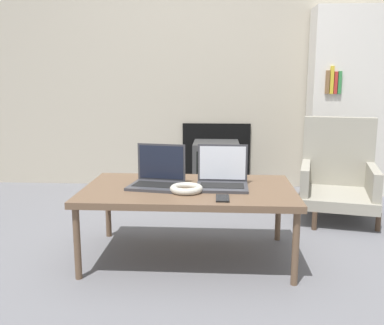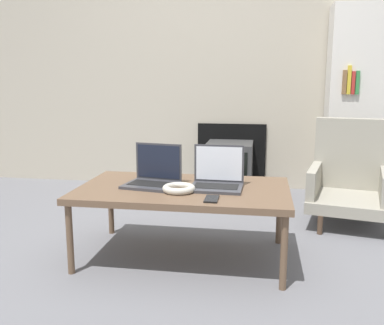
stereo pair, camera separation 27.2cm
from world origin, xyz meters
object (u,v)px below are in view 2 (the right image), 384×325
(phone, at_px, (212,199))
(armchair, at_px, (349,177))
(headphones, at_px, (179,188))
(laptop_left, at_px, (154,176))
(laptop_right, at_px, (217,179))
(tv, at_px, (229,168))

(phone, distance_m, armchair, 1.44)
(headphones, xyz_separation_m, phone, (0.20, -0.13, -0.01))
(laptop_left, relative_size, headphones, 1.81)
(laptop_right, bearing_deg, laptop_left, -178.44)
(tv, bearing_deg, headphones, -95.42)
(headphones, height_order, armchair, armchair)
(headphones, xyz_separation_m, tv, (0.15, 1.63, -0.21))
(tv, bearing_deg, laptop_right, -88.39)
(laptop_right, bearing_deg, armchair, 45.27)
(laptop_left, height_order, tv, laptop_left)
(laptop_right, height_order, tv, laptop_right)
(laptop_left, xyz_separation_m, armchair, (1.26, 0.86, -0.15))
(armchair, bearing_deg, phone, -115.99)
(headphones, relative_size, phone, 1.37)
(tv, bearing_deg, armchair, -34.49)
(laptop_right, relative_size, phone, 2.25)
(laptop_left, relative_size, laptop_right, 1.10)
(laptop_left, height_order, phone, laptop_left)
(laptop_left, relative_size, phone, 2.48)
(laptop_left, xyz_separation_m, phone, (0.37, -0.27, -0.05))
(headphones, bearing_deg, tv, 84.58)
(phone, bearing_deg, armchair, 51.52)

